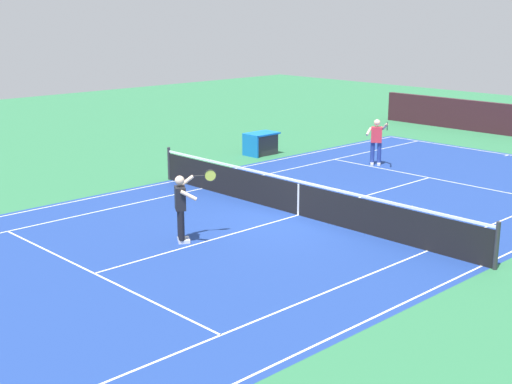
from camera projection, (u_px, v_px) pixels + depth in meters
ground_plane at (298, 215)px, 19.54m from camera, size 60.00×60.00×0.00m
court_slab at (298, 215)px, 19.54m from camera, size 24.20×11.40×0.00m
court_line_markings at (298, 215)px, 19.54m from camera, size 23.85×11.05×0.01m
tennis_net at (299, 198)px, 19.42m from camera, size 0.10×11.70×1.08m
tennis_player_near at (182, 205)px, 17.08m from camera, size 1.18×0.75×1.70m
tennis_player_far at (377, 140)px, 25.54m from camera, size 0.76×1.07×1.70m
tennis_ball at (412, 207)px, 20.23m from camera, size 0.07×0.07×0.07m
equipment_cart_tarped at (261, 143)px, 27.46m from camera, size 1.25×0.84×0.85m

